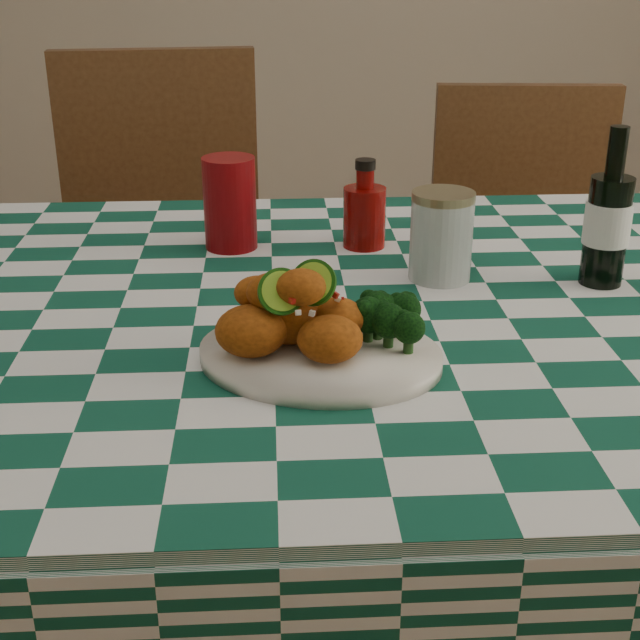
{
  "coord_description": "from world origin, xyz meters",
  "views": [
    {
      "loc": [
        -0.1,
        -1.12,
        1.25
      ],
      "look_at": [
        -0.05,
        -0.18,
        0.84
      ],
      "focal_mm": 50.0,
      "sensor_mm": 36.0,
      "label": 1
    }
  ],
  "objects_px": {
    "wooden_chair_left": "(165,291)",
    "dining_table": "(345,538)",
    "plate": "(320,356)",
    "red_tumbler": "(230,203)",
    "ketchup_bottle": "(365,204)",
    "beer_bottle": "(610,207)",
    "fried_chicken_pile": "(301,310)",
    "mason_jar": "(441,236)",
    "wooden_chair_right": "(527,304)"
  },
  "relations": [
    {
      "from": "ketchup_bottle",
      "to": "mason_jar",
      "type": "xyz_separation_m",
      "value": [
        0.09,
        -0.15,
        -0.01
      ]
    },
    {
      "from": "plate",
      "to": "wooden_chair_right",
      "type": "distance_m",
      "value": 1.11
    },
    {
      "from": "wooden_chair_left",
      "to": "dining_table",
      "type": "bearing_deg",
      "value": -70.28
    },
    {
      "from": "plate",
      "to": "red_tumbler",
      "type": "distance_m",
      "value": 0.45
    },
    {
      "from": "dining_table",
      "to": "ketchup_bottle",
      "type": "distance_m",
      "value": 0.52
    },
    {
      "from": "red_tumbler",
      "to": "mason_jar",
      "type": "height_order",
      "value": "red_tumbler"
    },
    {
      "from": "mason_jar",
      "to": "ketchup_bottle",
      "type": "bearing_deg",
      "value": 122.21
    },
    {
      "from": "fried_chicken_pile",
      "to": "mason_jar",
      "type": "xyz_separation_m",
      "value": [
        0.21,
        0.27,
        -0.0
      ]
    },
    {
      "from": "dining_table",
      "to": "plate",
      "type": "distance_m",
      "value": 0.44
    },
    {
      "from": "plate",
      "to": "wooden_chair_left",
      "type": "bearing_deg",
      "value": 107.38
    },
    {
      "from": "dining_table",
      "to": "plate",
      "type": "bearing_deg",
      "value": -105.08
    },
    {
      "from": "dining_table",
      "to": "red_tumbler",
      "type": "distance_m",
      "value": 0.55
    },
    {
      "from": "dining_table",
      "to": "wooden_chair_left",
      "type": "relative_size",
      "value": 1.64
    },
    {
      "from": "beer_bottle",
      "to": "red_tumbler",
      "type": "bearing_deg",
      "value": 160.41
    },
    {
      "from": "red_tumbler",
      "to": "ketchup_bottle",
      "type": "height_order",
      "value": "red_tumbler"
    },
    {
      "from": "wooden_chair_left",
      "to": "wooden_chair_right",
      "type": "bearing_deg",
      "value": -6.46
    },
    {
      "from": "red_tumbler",
      "to": "mason_jar",
      "type": "xyz_separation_m",
      "value": [
        0.31,
        -0.16,
        -0.01
      ]
    },
    {
      "from": "ketchup_bottle",
      "to": "mason_jar",
      "type": "distance_m",
      "value": 0.18
    },
    {
      "from": "mason_jar",
      "to": "wooden_chair_left",
      "type": "height_order",
      "value": "wooden_chair_left"
    },
    {
      "from": "plate",
      "to": "fried_chicken_pile",
      "type": "xyz_separation_m",
      "value": [
        -0.02,
        0.0,
        0.06
      ]
    },
    {
      "from": "red_tumbler",
      "to": "beer_bottle",
      "type": "xyz_separation_m",
      "value": [
        0.53,
        -0.19,
        0.04
      ]
    },
    {
      "from": "fried_chicken_pile",
      "to": "mason_jar",
      "type": "bearing_deg",
      "value": 51.69
    },
    {
      "from": "plate",
      "to": "red_tumbler",
      "type": "xyz_separation_m",
      "value": [
        -0.12,
        0.43,
        0.06
      ]
    },
    {
      "from": "red_tumbler",
      "to": "wooden_chair_right",
      "type": "relative_size",
      "value": 0.16
    },
    {
      "from": "plate",
      "to": "beer_bottle",
      "type": "height_order",
      "value": "beer_bottle"
    },
    {
      "from": "dining_table",
      "to": "fried_chicken_pile",
      "type": "xyz_separation_m",
      "value": [
        -0.07,
        -0.18,
        0.46
      ]
    },
    {
      "from": "plate",
      "to": "beer_bottle",
      "type": "distance_m",
      "value": 0.49
    },
    {
      "from": "dining_table",
      "to": "wooden_chair_right",
      "type": "relative_size",
      "value": 1.79
    },
    {
      "from": "dining_table",
      "to": "ketchup_bottle",
      "type": "bearing_deg",
      "value": 79.0
    },
    {
      "from": "fried_chicken_pile",
      "to": "red_tumbler",
      "type": "xyz_separation_m",
      "value": [
        -0.1,
        0.43,
        0.0
      ]
    },
    {
      "from": "beer_bottle",
      "to": "dining_table",
      "type": "bearing_deg",
      "value": -171.61
    },
    {
      "from": "mason_jar",
      "to": "wooden_chair_right",
      "type": "height_order",
      "value": "wooden_chair_right"
    },
    {
      "from": "ketchup_bottle",
      "to": "wooden_chair_right",
      "type": "distance_m",
      "value": 0.77
    },
    {
      "from": "ketchup_bottle",
      "to": "wooden_chair_left",
      "type": "distance_m",
      "value": 0.75
    },
    {
      "from": "plate",
      "to": "fried_chicken_pile",
      "type": "relative_size",
      "value": 1.84
    },
    {
      "from": "plate",
      "to": "beer_bottle",
      "type": "bearing_deg",
      "value": 29.44
    },
    {
      "from": "ketchup_bottle",
      "to": "fried_chicken_pile",
      "type": "bearing_deg",
      "value": -105.6
    },
    {
      "from": "red_tumbler",
      "to": "plate",
      "type": "bearing_deg",
      "value": -74.6
    },
    {
      "from": "mason_jar",
      "to": "wooden_chair_left",
      "type": "xyz_separation_m",
      "value": [
        -0.49,
        0.68,
        -0.35
      ]
    },
    {
      "from": "wooden_chair_right",
      "to": "wooden_chair_left",
      "type": "bearing_deg",
      "value": -176.85
    },
    {
      "from": "ketchup_bottle",
      "to": "beer_bottle",
      "type": "xyz_separation_m",
      "value": [
        0.32,
        -0.18,
        0.04
      ]
    },
    {
      "from": "fried_chicken_pile",
      "to": "mason_jar",
      "type": "distance_m",
      "value": 0.34
    },
    {
      "from": "red_tumbler",
      "to": "beer_bottle",
      "type": "distance_m",
      "value": 0.57
    },
    {
      "from": "plate",
      "to": "red_tumbler",
      "type": "bearing_deg",
      "value": 105.4
    },
    {
      "from": "wooden_chair_left",
      "to": "wooden_chair_right",
      "type": "xyz_separation_m",
      "value": [
        0.83,
        -0.03,
        -0.04
      ]
    },
    {
      "from": "plate",
      "to": "wooden_chair_left",
      "type": "distance_m",
      "value": 1.03
    },
    {
      "from": "dining_table",
      "to": "wooden_chair_right",
      "type": "xyz_separation_m",
      "value": [
        0.48,
        0.74,
        0.07
      ]
    },
    {
      "from": "fried_chicken_pile",
      "to": "wooden_chair_right",
      "type": "bearing_deg",
      "value": 59.05
    },
    {
      "from": "ketchup_bottle",
      "to": "beer_bottle",
      "type": "bearing_deg",
      "value": -29.54
    },
    {
      "from": "dining_table",
      "to": "beer_bottle",
      "type": "relative_size",
      "value": 7.37
    }
  ]
}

